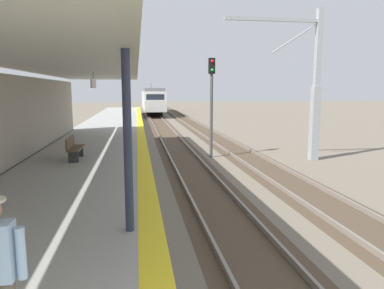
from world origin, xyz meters
TOP-DOWN VIEW (x-y plane):
  - station_platform at (-2.50, 16.00)m, footprint 5.00×80.00m
  - station_building_with_canopy at (-4.30, 11.52)m, footprint 4.85×24.00m
  - track_pair_nearest_platform at (1.90, 20.00)m, footprint 2.34×120.00m
  - track_pair_middle at (5.30, 20.00)m, footprint 2.34×120.00m
  - approaching_train at (1.90, 53.39)m, footprint 2.93×19.60m
  - rail_signal_post at (3.41, 16.75)m, footprint 0.32×0.34m
  - catenary_pylon_far_side at (8.17, 15.26)m, footprint 5.00×0.40m
  - platform_bench at (-2.90, 12.40)m, footprint 0.45×1.60m

SIDE VIEW (x-z plane):
  - track_pair_nearest_platform at x=1.90m, z-range -0.03..0.13m
  - track_pair_middle at x=5.30m, z-range -0.03..0.13m
  - station_platform at x=-2.50m, z-range 0.00..0.90m
  - platform_bench at x=-2.90m, z-range 0.93..1.81m
  - approaching_train at x=1.90m, z-range -0.20..4.56m
  - station_building_with_canopy at x=-4.30m, z-range 0.44..4.87m
  - rail_signal_post at x=3.41m, z-range 0.59..5.79m
  - catenary_pylon_far_side at x=8.17m, z-range -0.15..7.35m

